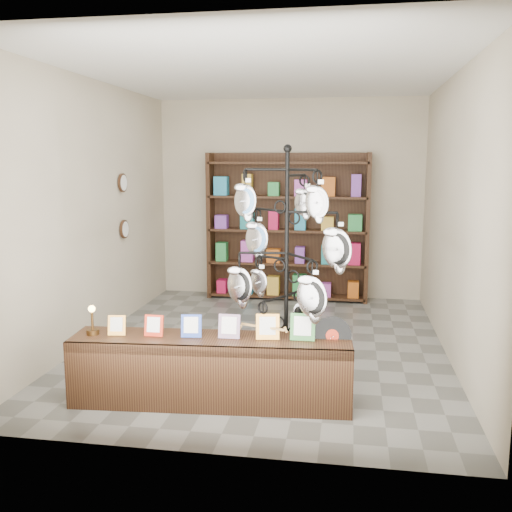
{
  "coord_description": "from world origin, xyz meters",
  "views": [
    {
      "loc": [
        0.93,
        -6.19,
        2.07
      ],
      "look_at": [
        0.07,
        -1.0,
        1.2
      ],
      "focal_mm": 40.0,
      "sensor_mm": 36.0,
      "label": 1
    }
  ],
  "objects": [
    {
      "name": "wall_clocks",
      "position": [
        -1.97,
        0.8,
        1.5
      ],
      "size": [
        0.03,
        0.24,
        0.84
      ],
      "color": "black",
      "rests_on": "ground"
    },
    {
      "name": "back_shelving",
      "position": [
        0.0,
        2.3,
        1.03
      ],
      "size": [
        2.42,
        0.36,
        2.2
      ],
      "color": "black",
      "rests_on": "ground"
    },
    {
      "name": "room_envelope",
      "position": [
        0.0,
        0.0,
        1.85
      ],
      "size": [
        5.0,
        5.0,
        5.0
      ],
      "color": "beige",
      "rests_on": "ground"
    },
    {
      "name": "front_shelf",
      "position": [
        -0.22,
        -1.64,
        0.3
      ],
      "size": [
        2.42,
        0.67,
        0.85
      ],
      "rotation": [
        0.0,
        0.0,
        0.07
      ],
      "color": "black",
      "rests_on": "ground"
    },
    {
      "name": "display_tree",
      "position": [
        0.39,
        -1.33,
        1.28
      ],
      "size": [
        1.22,
        1.22,
        2.21
      ],
      "rotation": [
        0.0,
        0.0,
        -0.41
      ],
      "color": "black",
      "rests_on": "ground"
    },
    {
      "name": "ground",
      "position": [
        0.0,
        0.0,
        0.0
      ],
      "size": [
        5.0,
        5.0,
        0.0
      ],
      "primitive_type": "plane",
      "color": "slate",
      "rests_on": "ground"
    }
  ]
}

